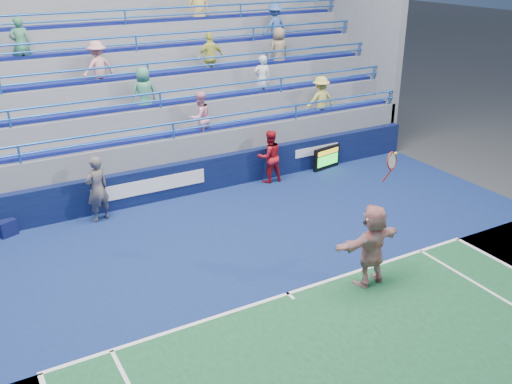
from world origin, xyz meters
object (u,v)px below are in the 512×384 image
judge_chair (5,226)px  tennis_player (372,245)px  line_judge (97,189)px  ball_girl (269,156)px  serve_speed_board (326,158)px

judge_chair → tennis_player: (7.14, -6.82, 0.74)m
line_judge → ball_girl: 5.81m
serve_speed_board → line_judge: bearing=-178.5°
serve_speed_board → ball_girl: ball_girl is taller
judge_chair → ball_girl: bearing=-1.2°
serve_speed_board → line_judge: size_ratio=0.60×
ball_girl → tennis_player: bearing=83.3°
serve_speed_board → tennis_player: (-3.58, -6.69, 0.60)m
tennis_player → line_judge: tennis_player is taller
judge_chair → ball_girl: ball_girl is taller
tennis_player → ball_girl: bearing=79.9°
line_judge → ball_girl: size_ratio=1.10×
tennis_player → ball_girl: (1.18, 6.64, -0.11)m
judge_chair → ball_girl: size_ratio=0.46×
judge_chair → tennis_player: size_ratio=0.26×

